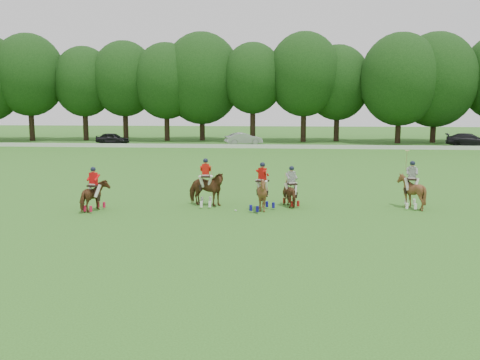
# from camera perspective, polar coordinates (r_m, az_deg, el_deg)

# --- Properties ---
(ground) EXTENTS (180.00, 180.00, 0.00)m
(ground) POSITION_cam_1_polar(r_m,az_deg,el_deg) (23.61, -5.32, -4.82)
(ground) COLOR #30611B
(ground) RESTS_ON ground
(tree_line) EXTENTS (117.98, 14.32, 14.75)m
(tree_line) POSITION_cam_1_polar(r_m,az_deg,el_deg) (70.82, 1.63, 10.78)
(tree_line) COLOR black
(tree_line) RESTS_ON ground
(boundary_rail) EXTENTS (120.00, 0.10, 0.44)m
(boundary_rail) POSITION_cam_1_polar(r_m,az_deg,el_deg) (60.98, 0.85, 3.62)
(boundary_rail) COLOR white
(boundary_rail) RESTS_ON ground
(car_left) EXTENTS (4.39, 2.41, 1.42)m
(car_left) POSITION_cam_1_polar(r_m,az_deg,el_deg) (68.67, -13.44, 4.34)
(car_left) COLOR black
(car_left) RESTS_ON ground
(car_mid) EXTENTS (4.77, 3.01, 1.48)m
(car_mid) POSITION_cam_1_polar(r_m,az_deg,el_deg) (65.47, 0.38, 4.41)
(car_mid) COLOR #ACACB2
(car_mid) RESTS_ON ground
(car_right) EXTENTS (5.66, 3.20, 1.55)m
(car_right) POSITION_cam_1_polar(r_m,az_deg,el_deg) (68.87, 23.27, 3.95)
(car_right) COLOR black
(car_right) RESTS_ON ground
(polo_red_a) EXTENTS (1.25, 1.90, 2.20)m
(polo_red_a) POSITION_cam_1_polar(r_m,az_deg,el_deg) (27.29, -15.30, -1.59)
(polo_red_a) COLOR #522915
(polo_red_a) RESTS_ON ground
(polo_red_b) EXTENTS (1.95, 1.72, 2.48)m
(polo_red_b) POSITION_cam_1_polar(r_m,az_deg,el_deg) (27.57, -3.67, -0.93)
(polo_red_b) COLOR #522915
(polo_red_b) RESTS_ON ground
(polo_red_c) EXTENTS (2.06, 2.09, 2.42)m
(polo_red_c) POSITION_cam_1_polar(r_m,az_deg,el_deg) (26.34, 2.39, -1.42)
(polo_red_c) COLOR #522915
(polo_red_c) RESTS_ON ground
(polo_stripe_a) EXTENTS (1.32, 1.76, 2.09)m
(polo_stripe_a) POSITION_cam_1_polar(r_m,az_deg,el_deg) (27.64, 5.49, -1.30)
(polo_stripe_a) COLOR #522915
(polo_stripe_a) RESTS_ON ground
(polo_stripe_b) EXTENTS (1.63, 1.77, 2.95)m
(polo_stripe_b) POSITION_cam_1_polar(r_m,az_deg,el_deg) (28.38, 17.80, -1.12)
(polo_stripe_b) COLOR #522915
(polo_stripe_b) RESTS_ON ground
(polo_ball) EXTENTS (0.09, 0.09, 0.09)m
(polo_ball) POSITION_cam_1_polar(r_m,az_deg,el_deg) (26.34, -0.46, -3.28)
(polo_ball) COLOR white
(polo_ball) RESTS_ON ground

